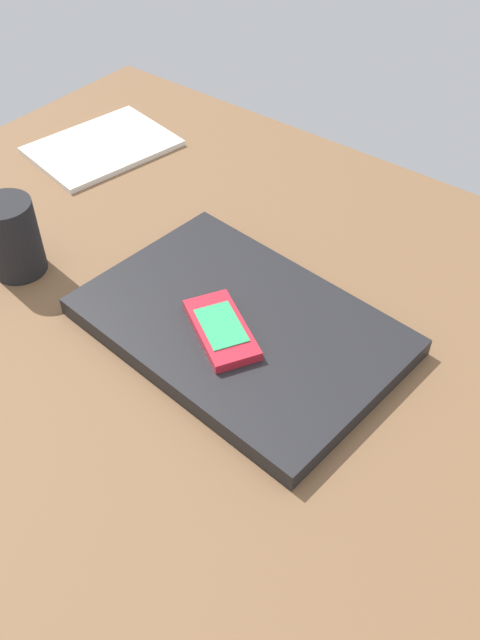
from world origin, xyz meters
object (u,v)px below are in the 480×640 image
Objects in this scene: cell_phone_on_laptop at (221,329)px; pen_cup at (12,238)px; laptop_closed at (240,326)px; notepad at (102,147)px.

cell_phone_on_laptop is 1.21× the size of pen_cup.
laptop_closed reaches higher than notepad.
pen_cup is (27.61, 7.70, 3.68)cm from laptop_closed.
cell_phone_on_laptop is 27.85cm from pen_cup.
notepad is at bearing -63.77° from pen_cup.
cell_phone_on_laptop reaches higher than laptop_closed.
laptop_closed is at bearing -164.42° from pen_cup.
laptop_closed is 28.90cm from pen_cup.
cell_phone_on_laptop is 0.57× the size of notepad.
laptop_closed is 3.56× the size of pen_cup.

